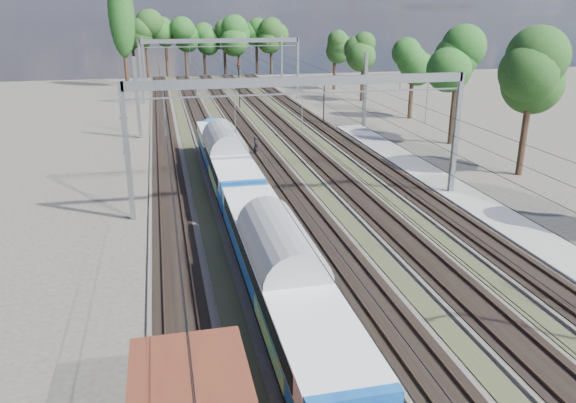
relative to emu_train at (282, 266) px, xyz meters
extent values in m
cube|color=#47423A|center=(-4.50, 29.37, -2.48)|extent=(3.00, 130.00, 0.15)
cube|color=black|center=(-4.50, 29.37, -2.38)|extent=(2.50, 130.00, 0.06)
cube|color=#473326|center=(-5.22, 29.37, -2.28)|extent=(0.08, 130.00, 0.14)
cube|color=#473326|center=(-3.78, 29.37, -2.28)|extent=(0.08, 130.00, 0.14)
cube|color=#47423A|center=(0.00, 29.37, -2.48)|extent=(3.00, 130.00, 0.15)
cube|color=black|center=(0.00, 29.37, -2.38)|extent=(2.50, 130.00, 0.06)
cube|color=#473326|center=(-0.72, 29.37, -2.28)|extent=(0.08, 130.00, 0.14)
cube|color=#473326|center=(0.72, 29.37, -2.28)|extent=(0.08, 130.00, 0.14)
cube|color=#47423A|center=(4.50, 29.37, -2.48)|extent=(3.00, 130.00, 0.15)
cube|color=black|center=(4.50, 29.37, -2.38)|extent=(2.50, 130.00, 0.06)
cube|color=#473326|center=(3.78, 29.37, -2.28)|extent=(0.08, 130.00, 0.14)
cube|color=#473326|center=(5.22, 29.37, -2.28)|extent=(0.08, 130.00, 0.14)
cube|color=#47423A|center=(9.00, 29.37, -2.48)|extent=(3.00, 130.00, 0.15)
cube|color=black|center=(9.00, 29.37, -2.38)|extent=(2.50, 130.00, 0.06)
cube|color=#473326|center=(8.28, 29.37, -2.28)|extent=(0.08, 130.00, 0.14)
cube|color=#473326|center=(9.72, 29.37, -2.28)|extent=(0.08, 130.00, 0.14)
cube|color=#47423A|center=(13.50, 29.37, -2.48)|extent=(3.00, 130.00, 0.15)
cube|color=black|center=(13.50, 29.37, -2.38)|extent=(2.50, 130.00, 0.06)
cube|color=#473326|center=(12.78, 29.37, -2.28)|extent=(0.08, 130.00, 0.14)
cube|color=#473326|center=(14.22, 29.37, -2.28)|extent=(0.08, 130.00, 0.14)
cube|color=#383424|center=(-2.25, 29.37, -2.53)|extent=(1.10, 130.00, 0.05)
cube|color=#383424|center=(2.25, 29.37, -2.53)|extent=(1.10, 130.00, 0.05)
cube|color=#383424|center=(6.75, 29.37, -2.53)|extent=(1.10, 130.00, 0.05)
cube|color=#383424|center=(11.25, 29.37, -2.53)|extent=(1.10, 130.00, 0.05)
cube|color=gray|center=(16.50, 4.37, -2.40)|extent=(3.00, 70.00, 0.30)
cube|color=gray|center=(-7.00, 14.37, 1.95)|extent=(0.35, 0.35, 9.00)
cube|color=gray|center=(16.00, 14.37, 1.95)|extent=(0.35, 0.35, 9.00)
cube|color=gray|center=(4.50, 14.37, 6.15)|extent=(23.00, 0.35, 0.60)
cube|color=gray|center=(-7.00, 62.37, 1.95)|extent=(0.35, 0.35, 9.00)
cube|color=gray|center=(16.00, 62.37, 1.95)|extent=(0.35, 0.35, 9.00)
cube|color=gray|center=(4.50, 62.37, 6.15)|extent=(23.00, 0.35, 0.60)
cube|color=gray|center=(-7.00, 39.37, 1.70)|extent=(0.35, 0.35, 8.50)
cube|color=gray|center=(-7.00, 84.37, 1.70)|extent=(0.35, 0.35, 8.50)
cube|color=gray|center=(18.30, 39.37, 1.70)|extent=(0.35, 0.35, 8.50)
cube|color=gray|center=(18.30, 84.37, 1.70)|extent=(0.35, 0.35, 8.50)
cylinder|color=black|center=(-4.50, 29.37, 2.95)|extent=(0.03, 130.00, 0.03)
cylinder|color=black|center=(-4.50, 29.37, 4.05)|extent=(0.03, 130.00, 0.03)
cylinder|color=black|center=(0.00, 29.37, 2.95)|extent=(0.03, 130.00, 0.03)
cylinder|color=black|center=(0.00, 29.37, 4.05)|extent=(0.03, 130.00, 0.03)
cylinder|color=black|center=(4.50, 29.37, 2.95)|extent=(0.03, 130.00, 0.03)
cylinder|color=black|center=(4.50, 29.37, 4.05)|extent=(0.03, 130.00, 0.03)
cylinder|color=black|center=(9.00, 29.37, 2.95)|extent=(0.03, 130.00, 0.03)
cylinder|color=black|center=(9.00, 29.37, 4.05)|extent=(0.03, 130.00, 0.03)
cylinder|color=black|center=(13.50, 29.37, 2.95)|extent=(0.03, 130.00, 0.03)
cylinder|color=black|center=(13.50, 29.37, 4.05)|extent=(0.03, 130.00, 0.03)
cylinder|color=black|center=(-9.17, 98.12, 0.41)|extent=(0.56, 0.56, 5.93)
sphere|color=#1C3A15|center=(-9.17, 98.12, 5.16)|extent=(4.02, 4.02, 4.02)
cylinder|color=black|center=(-5.80, 94.54, 0.32)|extent=(0.56, 0.56, 5.75)
sphere|color=#1C3A15|center=(-5.80, 94.54, 4.93)|extent=(4.43, 4.43, 4.43)
cylinder|color=black|center=(-1.84, 95.39, 0.42)|extent=(0.56, 0.56, 5.95)
sphere|color=#1C3A15|center=(-1.84, 95.39, 5.18)|extent=(5.46, 5.46, 5.46)
cylinder|color=black|center=(1.64, 97.37, 0.32)|extent=(0.56, 0.56, 5.75)
sphere|color=#1C3A15|center=(1.64, 97.37, 4.93)|extent=(4.18, 4.18, 4.18)
cylinder|color=black|center=(5.54, 97.21, 0.62)|extent=(0.56, 0.56, 6.34)
sphere|color=#1C3A15|center=(5.54, 97.21, 5.69)|extent=(4.03, 4.03, 4.03)
cylinder|color=black|center=(8.06, 96.39, 0.46)|extent=(0.56, 0.56, 6.03)
sphere|color=#1C3A15|center=(8.06, 96.39, 5.29)|extent=(4.08, 4.08, 4.08)
cylinder|color=black|center=(12.05, 98.05, 0.59)|extent=(0.56, 0.56, 6.28)
sphere|color=#1C3A15|center=(12.05, 98.05, 5.61)|extent=(5.49, 5.49, 5.49)
cylinder|color=black|center=(15.29, 95.79, 0.90)|extent=(0.56, 0.56, 6.91)
sphere|color=#1C3A15|center=(15.29, 95.79, 6.43)|extent=(4.37, 4.37, 4.37)
cylinder|color=black|center=(19.74, 96.38, 0.99)|extent=(0.56, 0.56, 7.09)
sphere|color=#1C3A15|center=(19.74, 96.38, 6.67)|extent=(4.04, 4.04, 4.04)
cylinder|color=black|center=(24.53, 17.74, 0.33)|extent=(0.56, 0.56, 5.76)
sphere|color=#1C3A15|center=(24.53, 17.74, 4.93)|extent=(4.03, 4.03, 4.03)
cylinder|color=black|center=(25.12, 30.11, 0.74)|extent=(0.56, 0.56, 6.59)
sphere|color=#1C3A15|center=(25.12, 30.11, 6.01)|extent=(4.47, 4.47, 4.47)
cylinder|color=black|center=(25.43, 45.87, 0.52)|extent=(0.56, 0.56, 6.14)
sphere|color=#1C3A15|center=(25.43, 45.87, 5.43)|extent=(4.12, 4.12, 4.12)
cylinder|color=black|center=(24.54, 59.61, -0.05)|extent=(0.56, 0.56, 5.01)
sphere|color=#1C3A15|center=(24.54, 59.61, 3.96)|extent=(4.56, 4.56, 4.56)
cylinder|color=black|center=(25.80, 72.50, -0.01)|extent=(0.56, 0.56, 5.08)
sphere|color=#1C3A15|center=(25.80, 72.50, 4.05)|extent=(3.69, 3.69, 3.69)
cylinder|color=black|center=(-10.00, 82.37, 5.45)|extent=(0.70, 0.70, 16.00)
ellipsoid|color=#184517|center=(-10.00, 82.37, 9.45)|extent=(4.40, 4.40, 14.08)
cube|color=black|center=(0.00, -6.64, -1.99)|extent=(2.03, 3.05, 0.81)
cube|color=black|center=(0.00, 7.58, -1.99)|extent=(2.03, 3.05, 0.81)
cube|color=#103C96|center=(0.00, 0.47, -0.47)|extent=(2.84, 20.32, 1.93)
cube|color=silver|center=(0.00, 0.47, 0.04)|extent=(2.93, 19.50, 0.97)
cube|color=black|center=(1.47, 0.47, 0.04)|extent=(0.04, 17.27, 0.71)
cube|color=yellow|center=(0.00, -4.00, -0.98)|extent=(2.95, 5.69, 0.71)
cylinder|color=#97999C|center=(0.00, 0.47, 0.49)|extent=(2.89, 20.32, 2.89)
cube|color=black|center=(0.00, 14.27, -1.99)|extent=(2.03, 3.05, 0.81)
cube|color=black|center=(0.00, 28.49, -1.99)|extent=(2.03, 3.05, 0.81)
cube|color=#103C96|center=(0.00, 21.38, -0.47)|extent=(2.84, 20.32, 1.93)
cube|color=silver|center=(0.00, 21.38, 0.04)|extent=(2.93, 19.50, 0.97)
cube|color=black|center=(1.47, 21.38, 0.04)|extent=(0.04, 17.27, 0.71)
cube|color=yellow|center=(0.00, 16.91, -0.98)|extent=(2.95, 5.69, 0.71)
cylinder|color=#97999C|center=(0.00, 21.38, 0.49)|extent=(2.89, 20.32, 2.89)
imported|color=black|center=(3.81, 29.28, -1.65)|extent=(0.57, 0.74, 1.81)
cylinder|color=black|center=(6.09, 55.68, 0.13)|extent=(0.15, 0.15, 5.37)
cube|color=black|center=(6.09, 55.68, 3.19)|extent=(0.43, 0.34, 0.75)
sphere|color=red|center=(6.09, 55.54, 3.40)|extent=(0.17, 0.17, 0.17)
sphere|color=#0C9919|center=(6.09, 55.54, 3.03)|extent=(0.17, 0.17, 0.17)
cylinder|color=black|center=(14.33, 42.42, -0.07)|extent=(0.14, 0.14, 4.97)
cube|color=black|center=(14.33, 42.42, 2.77)|extent=(0.39, 0.29, 0.70)
sphere|color=red|center=(14.33, 42.29, 2.97)|extent=(0.16, 0.16, 0.16)
sphere|color=#0C9919|center=(14.33, 42.29, 2.62)|extent=(0.16, 0.16, 0.16)
camera|label=1|loc=(-4.73, -21.83, 10.76)|focal=35.00mm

